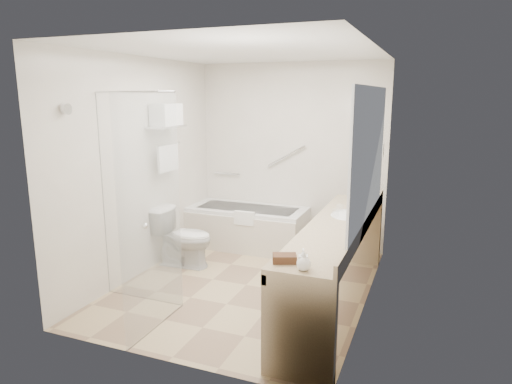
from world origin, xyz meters
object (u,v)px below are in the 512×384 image
at_px(bathtub, 247,227).
at_px(toilet, 184,238).
at_px(vanity_counter, 337,245).
at_px(water_bottle_left, 351,205).
at_px(amenity_basket, 284,258).

height_order(bathtub, toilet, toilet).
distance_m(bathtub, vanity_counter, 2.09).
xyz_separation_m(toilet, water_bottle_left, (2.02, 0.05, 0.59)).
height_order(amenity_basket, water_bottle_left, water_bottle_left).
xyz_separation_m(bathtub, amenity_basket, (1.36, -2.54, 0.60)).
bearing_deg(water_bottle_left, vanity_counter, -95.06).
height_order(vanity_counter, toilet, vanity_counter).
relative_size(vanity_counter, amenity_basket, 15.17).
distance_m(vanity_counter, toilet, 2.04).
relative_size(vanity_counter, water_bottle_left, 13.50).
height_order(toilet, amenity_basket, amenity_basket).
relative_size(vanity_counter, toilet, 3.72).
xyz_separation_m(bathtub, toilet, (-0.45, -0.96, 0.08)).
relative_size(amenity_basket, water_bottle_left, 0.89).
bearing_deg(water_bottle_left, bathtub, 150.02).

